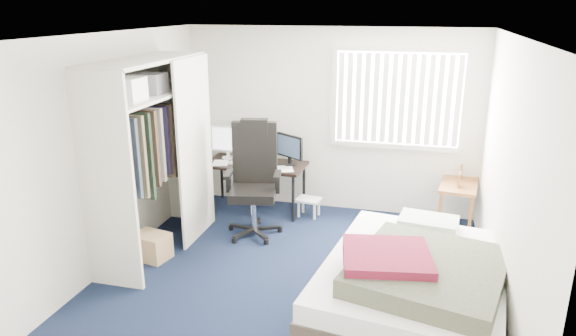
% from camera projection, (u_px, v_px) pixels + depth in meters
% --- Properties ---
extents(ground, '(4.20, 4.20, 0.00)m').
position_uv_depth(ground, '(291.00, 277.00, 5.45)').
color(ground, black).
rests_on(ground, ground).
extents(room_shell, '(4.20, 4.20, 4.20)m').
position_uv_depth(room_shell, '(292.00, 140.00, 4.99)').
color(room_shell, silver).
rests_on(room_shell, ground).
extents(window_assembly, '(1.72, 0.09, 1.32)m').
position_uv_depth(window_assembly, '(398.00, 99.00, 6.63)').
color(window_assembly, white).
rests_on(window_assembly, ground).
extents(closet, '(0.64, 1.84, 2.22)m').
position_uv_depth(closet, '(152.00, 138.00, 5.68)').
color(closet, beige).
rests_on(closet, ground).
extents(desk, '(1.43, 0.71, 1.14)m').
position_uv_depth(desk, '(256.00, 160.00, 7.08)').
color(desk, black).
rests_on(desk, ground).
extents(office_chair, '(0.79, 0.79, 1.43)m').
position_uv_depth(office_chair, '(254.00, 191.00, 6.40)').
color(office_chair, black).
rests_on(office_chair, ground).
extents(footstool, '(0.34, 0.29, 0.25)m').
position_uv_depth(footstool, '(309.00, 202.00, 6.98)').
color(footstool, white).
rests_on(footstool, ground).
extents(nightstand, '(0.55, 0.93, 0.79)m').
position_uv_depth(nightstand, '(459.00, 187.00, 6.57)').
color(nightstand, brown).
rests_on(nightstand, ground).
extents(bed, '(1.92, 2.38, 0.71)m').
position_uv_depth(bed, '(414.00, 282.00, 4.79)').
color(bed, '#3C332B').
rests_on(bed, ground).
extents(pine_box, '(0.45, 0.37, 0.30)m').
position_uv_depth(pine_box, '(151.00, 246.00, 5.82)').
color(pine_box, '#9D7B4E').
rests_on(pine_box, ground).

